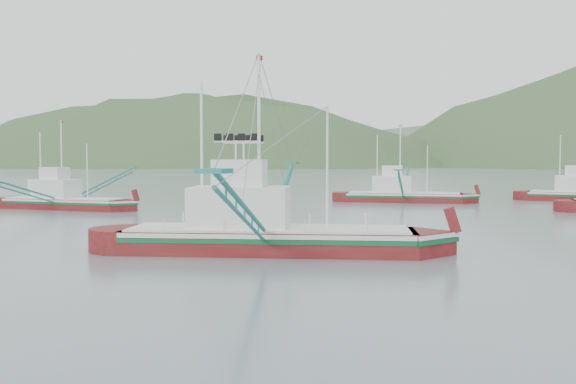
% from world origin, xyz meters
% --- Properties ---
extents(ground, '(1200.00, 1200.00, 0.00)m').
position_xyz_m(ground, '(0.00, 0.00, 0.00)').
color(ground, slate).
rests_on(ground, ground).
extents(main_boat, '(17.71, 30.68, 12.57)m').
position_xyz_m(main_boat, '(0.77, -1.03, 2.25)').
color(main_boat, '#5B0D0F').
rests_on(main_boat, ground).
extents(bg_boat_left, '(14.35, 25.71, 10.40)m').
position_xyz_m(bg_boat_left, '(-30.53, 22.52, 1.43)').
color(bg_boat_left, '#5B0D0F').
rests_on(bg_boat_left, ground).
extents(bg_boat_far, '(14.52, 25.84, 10.47)m').
position_xyz_m(bg_boat_far, '(3.16, 44.23, 1.44)').
color(bg_boat_far, '#5B0D0F').
rests_on(bg_boat_far, ground).
extents(headland_left, '(448.00, 308.00, 210.00)m').
position_xyz_m(headland_left, '(-180.00, 360.00, 0.00)').
color(headland_left, '#35532B').
rests_on(headland_left, ground).
extents(ridge_distant, '(960.00, 400.00, 240.00)m').
position_xyz_m(ridge_distant, '(30.00, 560.00, 0.00)').
color(ridge_distant, slate).
rests_on(ridge_distant, ground).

